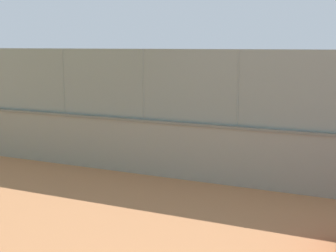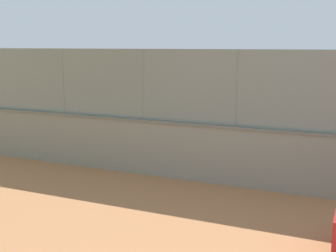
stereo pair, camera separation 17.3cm
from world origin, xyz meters
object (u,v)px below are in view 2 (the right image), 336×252
Objects in this scene: player_at_service_line at (137,123)px; sports_ball at (113,125)px; player_baseline_waiting at (249,129)px; spare_ball_by_wall at (161,166)px; player_near_wall_returning at (161,111)px.

sports_ball is (-0.25, 2.41, 0.32)m from player_at_service_line.
sports_ball is at bearing 26.14° from player_baseline_waiting.
player_baseline_waiting is 3.97m from spare_ball_by_wall.
player_baseline_waiting is 5.25m from sports_ball.
player_baseline_waiting reaches higher than spare_ball_by_wall.
player_near_wall_returning is 19.41× the size of spare_ball_by_wall.
spare_ball_by_wall is (-2.41, 0.78, -1.14)m from sports_ball.
player_at_service_line is 0.87× the size of player_baseline_waiting.
player_baseline_waiting is at bearing -126.67° from spare_ball_by_wall.
player_at_service_line is 2.44m from sports_ball.
player_at_service_line is 4.23m from spare_ball_by_wall.
player_at_service_line reaches higher than spare_ball_by_wall.
sports_ball is 1.20× the size of spare_ball_by_wall.
player_near_wall_returning is 6.93m from spare_ball_by_wall.
sports_ball is 2.77m from spare_ball_by_wall.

